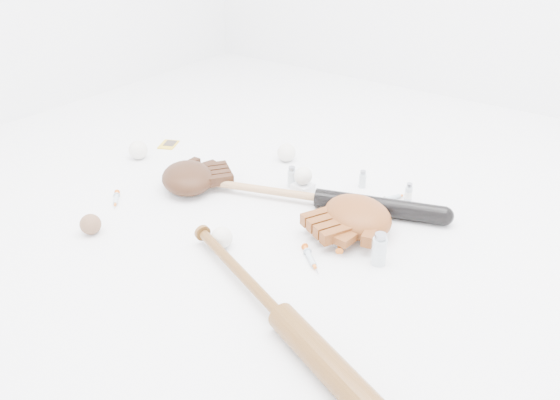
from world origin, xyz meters
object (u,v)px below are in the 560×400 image
Objects in this scene: bat_wood at (283,317)px; glove_dark at (188,177)px; bat_dark at (319,198)px; pedestal at (303,188)px.

glove_dark reaches higher than bat_wood.
bat_wood is 3.65× the size of glove_dark.
bat_dark is 13.68× the size of pedestal.
bat_wood is 14.99× the size of pedestal.
bat_wood is at bearing 7.19° from glove_dark.
bat_dark is at bearing -26.52° from pedestal.
bat_wood is at bearing -85.00° from bat_dark.
glove_dark reaches higher than pedestal.
bat_wood reaches higher than pedestal.
bat_dark is 0.91× the size of bat_wood.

